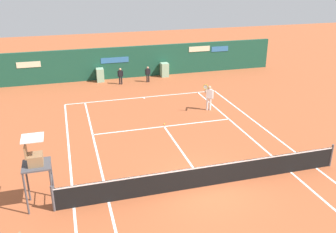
# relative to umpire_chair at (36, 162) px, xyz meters

# --- Properties ---
(ground_plane) EXTENTS (80.00, 80.00, 0.01)m
(ground_plane) POSITION_rel_umpire_chair_xyz_m (6.45, 0.06, -1.84)
(ground_plane) COLOR #A8512D
(tennis_net) EXTENTS (12.10, 0.10, 1.07)m
(tennis_net) POSITION_rel_umpire_chair_xyz_m (6.45, -0.51, -1.33)
(tennis_net) COLOR #4C4C51
(tennis_net) RESTS_ON ground_plane
(sponsor_back_wall) EXTENTS (25.00, 1.02, 2.53)m
(sponsor_back_wall) POSITION_rel_umpire_chair_xyz_m (6.48, 16.46, -0.62)
(sponsor_back_wall) COLOR #194C38
(sponsor_back_wall) RESTS_ON ground_plane
(umpire_chair) EXTENTS (1.00, 1.00, 2.82)m
(umpire_chair) POSITION_rel_umpire_chair_xyz_m (0.00, 0.00, 0.00)
(umpire_chair) COLOR #47474C
(umpire_chair) RESTS_ON ground_plane
(player_on_baseline) EXTENTS (0.82, 0.65, 1.83)m
(player_on_baseline) POSITION_rel_umpire_chair_xyz_m (9.84, 7.62, -0.89)
(player_on_baseline) COLOR white
(player_on_baseline) RESTS_ON ground_plane
(ball_kid_right_post) EXTENTS (0.43, 0.19, 1.28)m
(ball_kid_right_post) POSITION_rel_umpire_chair_xyz_m (5.44, 14.71, -1.11)
(ball_kid_right_post) COLOR black
(ball_kid_right_post) RESTS_ON ground_plane
(ball_kid_centre_post) EXTENTS (0.42, 0.18, 1.25)m
(ball_kid_centre_post) POSITION_rel_umpire_chair_xyz_m (7.60, 14.71, -1.13)
(ball_kid_centre_post) COLOR black
(ball_kid_centre_post) RESTS_ON ground_plane
(tennis_ball_mid_court) EXTENTS (0.07, 0.07, 0.07)m
(tennis_ball_mid_court) POSITION_rel_umpire_chair_xyz_m (6.54, 6.16, -1.81)
(tennis_ball_mid_court) COLOR #CCE033
(tennis_ball_mid_court) RESTS_ON ground_plane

